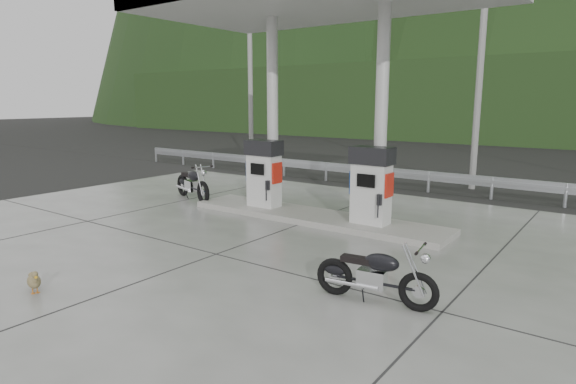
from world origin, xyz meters
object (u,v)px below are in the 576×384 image
Objects in this scene: gas_pump_left at (264,173)px; motorcycle_left at (192,184)px; gas_pump_right at (371,185)px; duck at (34,282)px; motorcycle_right at (375,276)px.

gas_pump_left is 0.87× the size of motorcycle_left.
gas_pump_right is (3.20, 0.00, 0.00)m from gas_pump_left.
motorcycle_left reaches higher than duck.
gas_pump_left is at bearing 180.00° from gas_pump_right.
gas_pump_right is 7.11m from duck.
motorcycle_right is at bearing -62.55° from gas_pump_right.
gas_pump_left is 6.41m from motorcycle_right.
duck is (-2.57, -6.57, -0.88)m from gas_pump_right.
gas_pump_right is at bearing 109.86° from motorcycle_right.
gas_pump_left is at bearing 136.31° from motorcycle_right.
motorcycle_left is 7.37m from duck.
motorcycle_left is at bearing 136.00° from duck.
motorcycle_right is 5.34m from duck.
motorcycle_right is at bearing 50.35° from duck.
gas_pump_right reaches higher than motorcycle_right.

